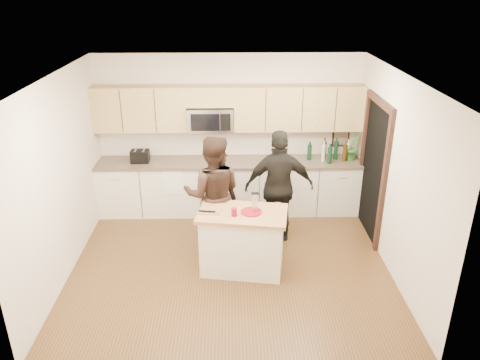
{
  "coord_description": "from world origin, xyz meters",
  "views": [
    {
      "loc": [
        0.01,
        -5.77,
        3.82
      ],
      "look_at": [
        0.15,
        0.35,
        1.16
      ],
      "focal_mm": 35.0,
      "sensor_mm": 36.0,
      "label": 1
    }
  ],
  "objects_px": {
    "toaster": "(140,156)",
    "woman_right": "(279,187)",
    "island": "(242,241)",
    "woman_left": "(219,196)",
    "woman_center": "(213,194)"
  },
  "relations": [
    {
      "from": "woman_left",
      "to": "woman_center",
      "type": "bearing_deg",
      "value": 95.49
    },
    {
      "from": "toaster",
      "to": "woman_right",
      "type": "bearing_deg",
      "value": -23.22
    },
    {
      "from": "island",
      "to": "woman_center",
      "type": "height_order",
      "value": "woman_center"
    },
    {
      "from": "island",
      "to": "woman_left",
      "type": "bearing_deg",
      "value": 122.06
    },
    {
      "from": "woman_left",
      "to": "woman_right",
      "type": "bearing_deg",
      "value": -148.56
    },
    {
      "from": "toaster",
      "to": "woman_left",
      "type": "xyz_separation_m",
      "value": [
        1.35,
        -1.02,
        -0.27
      ]
    },
    {
      "from": "toaster",
      "to": "woman_left",
      "type": "height_order",
      "value": "woman_left"
    },
    {
      "from": "island",
      "to": "woman_left",
      "type": "xyz_separation_m",
      "value": [
        -0.33,
        0.78,
        0.32
      ]
    },
    {
      "from": "toaster",
      "to": "woman_right",
      "type": "height_order",
      "value": "woman_right"
    },
    {
      "from": "island",
      "to": "woman_right",
      "type": "bearing_deg",
      "value": 64.18
    },
    {
      "from": "island",
      "to": "woman_left",
      "type": "relative_size",
      "value": 0.84
    },
    {
      "from": "woman_left",
      "to": "toaster",
      "type": "bearing_deg",
      "value": -8.84
    },
    {
      "from": "woman_right",
      "to": "woman_left",
      "type": "bearing_deg",
      "value": 2.38
    },
    {
      "from": "woman_left",
      "to": "woman_center",
      "type": "relative_size",
      "value": 0.86
    },
    {
      "from": "island",
      "to": "toaster",
      "type": "relative_size",
      "value": 4.28
    }
  ]
}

